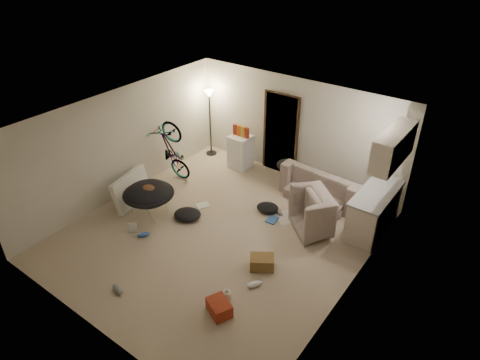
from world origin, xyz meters
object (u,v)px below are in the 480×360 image
Objects in this scene: saucer_chair at (149,198)px; juicer at (227,294)px; floor_lamp at (210,109)px; kitchen_counter at (373,212)px; drink_case_a at (262,262)px; drink_case_b at (219,307)px; armchair at (327,215)px; sofa at (323,188)px; mini_fridge at (241,151)px; tv_box at (131,189)px; bicycle at (173,163)px.

saucer_chair is 2.97m from juicer.
floor_lamp is 4.95m from kitchen_counter.
drink_case_b is at bearing -122.14° from drink_case_a.
kitchen_counter reaches higher than armchair.
mini_fridge is (-2.41, 0.10, 0.16)m from sofa.
mini_fridge is (-3.75, 0.55, -0.01)m from kitchen_counter.
drink_case_a is at bearing -12.77° from tv_box.
drink_case_b is at bearing -23.25° from saucer_chair.
tv_box is 2.65× the size of drink_case_b.
sofa is at bearing -0.38° from mini_fridge.
bicycle reaches higher than saucer_chair.
tv_box is 2.52× the size of drink_case_a.
floor_lamp is 1.80m from bicycle.
floor_lamp is 5.47m from juicer.
floor_lamp reaches higher than sofa.
juicer is at bearing 121.66° from armchair.
saucer_chair is 0.71m from tv_box.
juicer is (3.49, -2.36, -0.35)m from bicycle.
drink_case_b is at bearing -73.57° from juicer.
floor_lamp is 4.33m from armchair.
bicycle is at bearing -86.36° from floor_lamp.
floor_lamp is 1.39m from mini_fridge.
floor_lamp reaches higher than armchair.
juicer is at bearing 131.19° from drink_case_b.
kitchen_counter is 4.82m from bicycle.
armchair is 1.84m from drink_case_a.
kitchen_counter is at bearing 30.34° from saucer_chair.
tv_box is at bearing 145.69° from drink_case_a.
armchair reaches higher than drink_case_b.
mini_fridge is (0.98, 1.47, 0.00)m from bicycle.
drink_case_b is at bearing 96.21° from sofa.
drink_case_b is (3.59, -2.69, -0.31)m from bicycle.
sofa is at bearing 59.99° from drink_case_a.
floor_lamp reaches higher than drink_case_a.
tv_box is at bearing -107.14° from mini_fridge.
drink_case_a reaches higher than drink_case_b.
floor_lamp is at bearing 24.97° from armchair.
kitchen_counter is at bearing -7.66° from floor_lamp.
armchair is 3.17m from mini_fridge.
saucer_chair is 0.99× the size of tv_box.
mini_fridge is 2.93m from saucer_chair.
saucer_chair is at bearing -93.60° from mini_fridge.
sofa is 2.41m from mini_fridge.
sofa is 9.09× the size of juicer.
tv_box is 3.65m from juicer.
armchair is at bearing 11.65° from tv_box.
bicycle is (0.10, -1.57, -0.88)m from floor_lamp.
saucer_chair reaches higher than drink_case_b.
mini_fridge is 0.79× the size of tv_box.
mini_fridge reaches higher than armchair.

